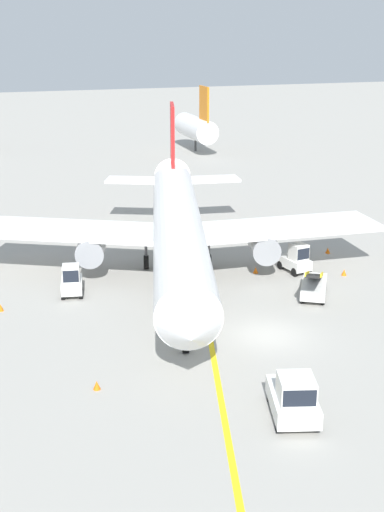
{
  "coord_description": "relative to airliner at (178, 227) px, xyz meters",
  "views": [
    {
      "loc": [
        -15.08,
        -32.96,
        16.59
      ],
      "look_at": [
        -1.99,
        7.49,
        2.5
      ],
      "focal_mm": 49.87,
      "sensor_mm": 36.0,
      "label": 1
    }
  ],
  "objects": [
    {
      "name": "safety_cone_tail_area",
      "position": [
        -8.3,
        -14.09,
        -3.2
      ],
      "size": [
        0.36,
        0.36,
        0.44
      ],
      "primitive_type": "cone",
      "color": "orange",
      "rests_on": "ground"
    },
    {
      "name": "taxi_line_yellow",
      "position": [
        -0.14,
        -6.02,
        -3.41
      ],
      "size": [
        20.99,
        77.35,
        0.01
      ],
      "primitive_type": "cube",
      "rotation": [
        0.0,
        0.0,
        -0.26
      ],
      "color": "yellow",
      "rests_on": "ground"
    },
    {
      "name": "pushback_tug",
      "position": [
        -0.56,
        -19.26,
        -2.42
      ],
      "size": [
        2.79,
        3.98,
        2.2
      ],
      "color": "silver",
      "rests_on": "ground"
    },
    {
      "name": "safety_cone_nose_left",
      "position": [
        -12.02,
        -2.8,
        -3.2
      ],
      "size": [
        0.36,
        0.36,
        0.44
      ],
      "primitive_type": "cone",
      "color": "orange",
      "rests_on": "ground"
    },
    {
      "name": "ground_plane",
      "position": [
        1.85,
        -11.02,
        -3.42
      ],
      "size": [
        300.0,
        300.0,
        0.0
      ],
      "primitive_type": "plane",
      "color": "#9E9B93"
    },
    {
      "name": "baggage_tug_near_wing",
      "position": [
        -7.51,
        -1.54,
        -2.49
      ],
      "size": [
        1.7,
        2.59,
        2.1
      ],
      "color": "silver",
      "rests_on": "ground"
    },
    {
      "name": "safety_cone_wingtip_left",
      "position": [
        10.8,
        -3.59,
        -3.2
      ],
      "size": [
        0.36,
        0.36,
        0.44
      ],
      "primitive_type": "cone",
      "color": "orange",
      "rests_on": "ground"
    },
    {
      "name": "safety_cone_nose_right",
      "position": [
        5.22,
        -1.27,
        -3.2
      ],
      "size": [
        0.36,
        0.36,
        0.44
      ],
      "primitive_type": "cone",
      "color": "orange",
      "rests_on": "ground"
    },
    {
      "name": "ground_crew_marshaller",
      "position": [
        -0.87,
        -5.4,
        -2.51
      ],
      "size": [
        0.36,
        0.24,
        1.7
      ],
      "color": "#26262D",
      "rests_on": "ground"
    },
    {
      "name": "baggage_tug_by_cargo_door",
      "position": [
        7.93,
        -1.93,
        -2.49
      ],
      "size": [
        1.7,
        2.59,
        2.1
      ],
      "color": "silver",
      "rests_on": "ground"
    },
    {
      "name": "airliner",
      "position": [
        0.0,
        0.0,
        0.0
      ],
      "size": [
        27.87,
        34.83,
        10.1
      ],
      "color": "white",
      "rests_on": "ground"
    },
    {
      "name": "distant_aircraft_mid_left",
      "position": [
        16.38,
        45.95,
        -0.2
      ],
      "size": [
        3.0,
        10.1,
        8.8
      ],
      "color": "silver",
      "rests_on": "ground"
    },
    {
      "name": "safety_cone_wingtip_right",
      "position": [
        12.1,
        1.15,
        -3.2
      ],
      "size": [
        0.36,
        0.36,
        0.44
      ],
      "primitive_type": "cone",
      "color": "orange",
      "rests_on": "ground"
    },
    {
      "name": "belt_loader_forward_hold",
      "position": [
        7.0,
        -6.47,
        -2.64
      ],
      "size": [
        3.58,
        4.96,
        2.59
      ],
      "color": "silver",
      "rests_on": "ground"
    }
  ]
}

